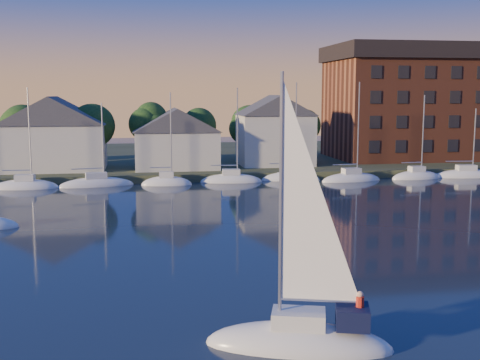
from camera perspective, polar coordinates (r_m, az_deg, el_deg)
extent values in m
plane|color=black|center=(28.44, 13.68, -14.66)|extent=(260.00, 260.00, 0.00)
cube|color=#343C23|center=(100.22, -3.16, 1.88)|extent=(160.00, 50.00, 2.00)
cube|color=brown|center=(77.56, -1.36, 0.05)|extent=(120.00, 3.00, 1.00)
cube|color=silver|center=(83.16, -17.17, 3.01)|extent=(13.00, 9.00, 6.00)
cube|color=silver|center=(81.53, -6.04, 2.88)|extent=(11.00, 8.00, 5.00)
cube|color=silver|center=(85.34, 3.32, 3.82)|extent=(10.00, 8.00, 7.00)
cube|color=brown|center=(99.60, 17.42, 6.38)|extent=(30.00, 16.00, 15.00)
cube|color=black|center=(99.77, 17.64, 11.38)|extent=(31.00, 17.00, 2.40)
cylinder|color=#39261A|center=(88.81, -19.26, 2.41)|extent=(0.50, 0.50, 3.50)
sphere|color=#133312|center=(88.51, -19.39, 5.28)|extent=(5.40, 5.40, 5.40)
cylinder|color=#39261A|center=(87.77, -14.11, 2.56)|extent=(0.50, 0.50, 3.50)
sphere|color=#133312|center=(87.47, -14.21, 5.46)|extent=(5.40, 5.40, 5.40)
cylinder|color=#39261A|center=(87.45, -8.87, 2.69)|extent=(0.50, 0.50, 3.50)
sphere|color=#133312|center=(87.15, -8.94, 5.60)|extent=(5.40, 5.40, 5.40)
cylinder|color=#39261A|center=(87.86, -3.64, 2.79)|extent=(0.50, 0.50, 3.50)
sphere|color=#133312|center=(87.56, -3.67, 5.69)|extent=(5.40, 5.40, 5.40)
cylinder|color=#39261A|center=(88.99, 1.49, 2.87)|extent=(0.50, 0.50, 3.50)
sphere|color=#133312|center=(88.70, 1.51, 5.74)|extent=(5.40, 5.40, 5.40)
cylinder|color=#39261A|center=(90.82, 6.47, 2.93)|extent=(0.50, 0.50, 3.50)
sphere|color=#133312|center=(90.53, 6.51, 5.74)|extent=(5.40, 5.40, 5.40)
cylinder|color=#39261A|center=(93.30, 11.21, 2.97)|extent=(0.50, 0.50, 3.50)
sphere|color=#133312|center=(93.01, 11.28, 5.70)|extent=(5.40, 5.40, 5.40)
cylinder|color=#39261A|center=(96.37, 15.68, 2.98)|extent=(0.50, 0.50, 3.50)
sphere|color=#133312|center=(96.10, 15.78, 5.62)|extent=(5.40, 5.40, 5.40)
cylinder|color=#39261A|center=(100.00, 19.85, 2.98)|extent=(0.50, 0.50, 3.50)
sphere|color=#133312|center=(99.74, 19.97, 5.52)|extent=(5.40, 5.40, 5.40)
ellipsoid|color=silver|center=(75.10, -19.48, -0.68)|extent=(7.50, 2.40, 2.20)
cube|color=silver|center=(74.92, -19.53, 0.30)|extent=(2.10, 1.32, 0.70)
cylinder|color=#A5A8AD|center=(74.34, -19.13, 3.86)|extent=(0.16, 0.16, 10.00)
cylinder|color=#A5A8AD|center=(74.97, -20.18, 0.93)|extent=(3.15, 0.12, 0.12)
ellipsoid|color=silver|center=(74.08, -13.39, -0.55)|extent=(7.50, 2.40, 2.20)
cube|color=silver|center=(73.90, -13.42, 0.44)|extent=(2.10, 1.32, 0.70)
cylinder|color=#A5A8AD|center=(73.39, -12.95, 4.06)|extent=(0.16, 0.16, 10.00)
cylinder|color=#A5A8AD|center=(73.86, -14.08, 1.08)|extent=(3.15, 0.12, 0.12)
ellipsoid|color=silver|center=(73.92, -7.19, -0.41)|extent=(7.50, 2.40, 2.20)
cube|color=silver|center=(73.74, -7.21, 0.59)|extent=(2.10, 1.32, 0.70)
cylinder|color=#A5A8AD|center=(73.31, -6.69, 4.20)|extent=(0.16, 0.16, 10.00)
cylinder|color=#A5A8AD|center=(73.61, -7.86, 1.23)|extent=(3.15, 0.12, 0.12)
ellipsoid|color=silver|center=(74.62, -1.04, -0.27)|extent=(7.50, 2.40, 2.20)
cube|color=silver|center=(74.44, -1.04, 0.72)|extent=(2.10, 1.32, 0.70)
cylinder|color=#A5A8AD|center=(74.10, -0.48, 4.30)|extent=(0.16, 0.16, 10.00)
cylinder|color=#A5A8AD|center=(74.22, -1.68, 1.36)|extent=(3.15, 0.12, 0.12)
ellipsoid|color=silver|center=(76.16, 4.93, -0.13)|extent=(7.50, 2.40, 2.20)
cube|color=silver|center=(75.98, 4.94, 0.84)|extent=(2.10, 1.32, 0.70)
cylinder|color=#A5A8AD|center=(75.72, 5.53, 4.35)|extent=(0.16, 0.16, 10.00)
cylinder|color=#A5A8AD|center=(75.68, 4.34, 1.47)|extent=(3.15, 0.12, 0.12)
ellipsoid|color=silver|center=(78.49, 10.60, 0.01)|extent=(7.50, 2.40, 2.20)
cube|color=silver|center=(78.32, 10.62, 0.95)|extent=(2.10, 1.32, 0.70)
cylinder|color=#A5A8AD|center=(78.14, 11.23, 4.34)|extent=(0.16, 0.16, 10.00)
cylinder|color=#A5A8AD|center=(77.94, 10.07, 1.56)|extent=(3.15, 0.12, 0.12)
ellipsoid|color=silver|center=(81.54, 15.90, 0.14)|extent=(7.50, 2.40, 2.20)
cube|color=silver|center=(81.38, 15.93, 1.04)|extent=(2.10, 1.32, 0.70)
cylinder|color=#A5A8AD|center=(81.28, 16.54, 4.30)|extent=(0.16, 0.16, 10.00)
cylinder|color=#A5A8AD|center=(80.93, 15.43, 1.63)|extent=(3.15, 0.12, 0.12)
ellipsoid|color=silver|center=(85.23, 20.77, 0.25)|extent=(7.50, 2.40, 2.20)
cube|color=silver|center=(85.08, 20.82, 1.12)|extent=(2.10, 1.32, 0.70)
cylinder|color=#A5A8AD|center=(85.06, 21.41, 4.24)|extent=(0.16, 0.16, 10.00)
cylinder|color=#A5A8AD|center=(84.58, 20.36, 1.68)|extent=(3.15, 0.12, 0.12)
ellipsoid|color=silver|center=(27.26, 5.54, -15.49)|extent=(8.58, 4.85, 2.20)
cube|color=silver|center=(26.77, 5.58, -12.94)|extent=(2.61, 2.04, 0.70)
cylinder|color=#A5A8AD|center=(25.42, 3.89, -2.10)|extent=(0.16, 0.16, 10.89)
cylinder|color=#A5A8AD|center=(26.47, 7.58, -11.26)|extent=(3.32, 1.09, 0.12)
cube|color=black|center=(26.74, 10.61, -12.61)|extent=(1.79, 1.91, 0.90)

